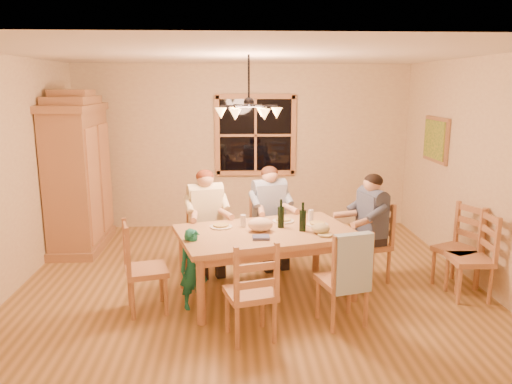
{
  "coord_description": "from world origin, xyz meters",
  "views": [
    {
      "loc": [
        -0.21,
        -5.77,
        2.37
      ],
      "look_at": [
        0.09,
        0.1,
        1.1
      ],
      "focal_mm": 35.0,
      "sensor_mm": 36.0,
      "label": 1
    }
  ],
  "objects": [
    {
      "name": "adult_slate_man",
      "position": [
        1.47,
        -0.03,
        0.84
      ],
      "size": [
        0.51,
        0.48,
        0.87
      ],
      "rotation": [
        0.0,
        0.0,
        1.84
      ],
      "color": "#414C68",
      "rests_on": "floor"
    },
    {
      "name": "plate_woman",
      "position": [
        -0.33,
        -0.24,
        0.77
      ],
      "size": [
        0.26,
        0.26,
        0.02
      ],
      "primitive_type": "cylinder",
      "color": "white",
      "rests_on": "dining_table"
    },
    {
      "name": "plate_plaid",
      "position": [
        0.41,
        -0.03,
        0.77
      ],
      "size": [
        0.26,
        0.26,
        0.02
      ],
      "primitive_type": "cylinder",
      "color": "white",
      "rests_on": "dining_table"
    },
    {
      "name": "napkin",
      "position": [
        0.1,
        -0.69,
        0.78
      ],
      "size": [
        0.21,
        0.18,
        0.03
      ],
      "primitive_type": "cube",
      "rotation": [
        0.0,
        0.0,
        0.27
      ],
      "color": "#444E7D",
      "rests_on": "dining_table"
    },
    {
      "name": "adult_woman",
      "position": [
        -0.53,
        0.36,
        0.84
      ],
      "size": [
        0.48,
        0.51,
        0.87
      ],
      "rotation": [
        0.0,
        0.0,
        3.41
      ],
      "color": "beige",
      "rests_on": "floor"
    },
    {
      "name": "armoire",
      "position": [
        -2.42,
        1.46,
        1.06
      ],
      "size": [
        0.66,
        1.4,
        2.3
      ],
      "color": "#93663F",
      "rests_on": "floor"
    },
    {
      "name": "wall_right",
      "position": [
        2.75,
        0.0,
        1.35
      ],
      "size": [
        0.02,
        5.0,
        2.7
      ],
      "primitive_type": "cube",
      "color": "#CEB392",
      "rests_on": "floor"
    },
    {
      "name": "wine_bottle_a",
      "position": [
        0.35,
        -0.27,
        0.93
      ],
      "size": [
        0.08,
        0.08,
        0.33
      ],
      "primitive_type": "cylinder",
      "color": "black",
      "rests_on": "dining_table"
    },
    {
      "name": "adult_plaid_man",
      "position": [
        0.29,
        0.59,
        0.84
      ],
      "size": [
        0.48,
        0.51,
        0.87
      ],
      "rotation": [
        0.0,
        0.0,
        3.41
      ],
      "color": "#2F4F81",
      "rests_on": "floor"
    },
    {
      "name": "ceiling",
      "position": [
        0.0,
        0.0,
        2.7
      ],
      "size": [
        5.5,
        5.0,
        0.02
      ],
      "primitive_type": "cube",
      "color": "white",
      "rests_on": "wall_back"
    },
    {
      "name": "wine_bottle_b",
      "position": [
        0.58,
        -0.42,
        0.93
      ],
      "size": [
        0.08,
        0.08,
        0.33
      ],
      "primitive_type": "cylinder",
      "color": "black",
      "rests_on": "dining_table"
    },
    {
      "name": "wall_back",
      "position": [
        0.0,
        2.5,
        1.35
      ],
      "size": [
        5.5,
        0.02,
        2.7
      ],
      "primitive_type": "cube",
      "color": "#CEB392",
      "rests_on": "floor"
    },
    {
      "name": "chair_end_left",
      "position": [
        -1.12,
        -0.75,
        0.3
      ],
      "size": [
        0.52,
        0.54,
        0.99
      ],
      "rotation": [
        0.0,
        0.0,
        -1.3
      ],
      "color": "#B47A4F",
      "rests_on": "floor"
    },
    {
      "name": "floor",
      "position": [
        0.0,
        0.0,
        0.0
      ],
      "size": [
        5.5,
        5.5,
        0.0
      ],
      "primitive_type": "plane",
      "color": "olive",
      "rests_on": "ground"
    },
    {
      "name": "wall_left",
      "position": [
        -2.75,
        0.0,
        1.35
      ],
      "size": [
        0.02,
        5.0,
        2.7
      ],
      "primitive_type": "cube",
      "color": "#CEB392",
      "rests_on": "floor"
    },
    {
      "name": "wine_glass_a",
      "position": [
        -0.08,
        -0.22,
        0.83
      ],
      "size": [
        0.06,
        0.06,
        0.14
      ],
      "primitive_type": "cylinder",
      "color": "silver",
      "rests_on": "dining_table"
    },
    {
      "name": "cloth_bundle",
      "position": [
        0.11,
        -0.4,
        0.84
      ],
      "size": [
        0.28,
        0.22,
        0.15
      ],
      "primitive_type": "ellipsoid",
      "color": "beige",
      "rests_on": "dining_table"
    },
    {
      "name": "painting",
      "position": [
        2.71,
        1.2,
        1.6
      ],
      "size": [
        0.06,
        0.78,
        0.64
      ],
      "color": "#93663F",
      "rests_on": "wall_right"
    },
    {
      "name": "plate_slate",
      "position": [
        0.79,
        -0.21,
        0.77
      ],
      "size": [
        0.26,
        0.26,
        0.02
      ],
      "primitive_type": "cylinder",
      "color": "white",
      "rests_on": "dining_table"
    },
    {
      "name": "chair_far_left",
      "position": [
        -0.53,
        0.36,
        0.3
      ],
      "size": [
        0.54,
        0.52,
        0.99
      ],
      "rotation": [
        0.0,
        0.0,
        3.41
      ],
      "color": "#B47A4F",
      "rests_on": "floor"
    },
    {
      "name": "chair_spare_front",
      "position": [
        2.45,
        -0.6,
        0.3
      ],
      "size": [
        0.44,
        0.46,
        0.99
      ],
      "rotation": [
        0.0,
        0.0,
        1.53
      ],
      "color": "#B47A4F",
      "rests_on": "floor"
    },
    {
      "name": "chair_near_left",
      "position": [
        -0.04,
        -1.4,
        0.3
      ],
      "size": [
        0.54,
        0.52,
        0.99
      ],
      "rotation": [
        0.0,
        0.0,
        0.27
      ],
      "color": "#B47A4F",
      "rests_on": "floor"
    },
    {
      "name": "dining_table",
      "position": [
        0.18,
        -0.39,
        0.66
      ],
      "size": [
        2.18,
        1.66,
        0.76
      ],
      "rotation": [
        0.0,
        0.0,
        0.27
      ],
      "color": "#B0804E",
      "rests_on": "floor"
    },
    {
      "name": "window",
      "position": [
        0.2,
        2.47,
        1.55
      ],
      "size": [
        1.3,
        0.06,
        1.3
      ],
      "color": "black",
      "rests_on": "wall_back"
    },
    {
      "name": "chair_near_right",
      "position": [
        0.89,
        -1.14,
        0.3
      ],
      "size": [
        0.54,
        0.52,
        0.99
      ],
      "rotation": [
        0.0,
        0.0,
        0.27
      ],
      "color": "#B47A4F",
      "rests_on": "floor"
    },
    {
      "name": "cap",
      "position": [
        0.77,
        -0.52,
        0.82
      ],
      "size": [
        0.2,
        0.2,
        0.11
      ],
      "primitive_type": "ellipsoid",
      "color": "tan",
      "rests_on": "dining_table"
    },
    {
      "name": "chair_far_right",
      "position": [
        0.29,
        0.59,
        0.3
      ],
      "size": [
        0.54,
        0.52,
        0.99
      ],
      "rotation": [
        0.0,
        0.0,
        3.41
      ],
      "color": "#B47A4F",
      "rests_on": "floor"
    },
    {
      "name": "child",
      "position": [
        -0.62,
        -0.7,
        0.44
      ],
      "size": [
        0.38,
        0.32,
        0.88
      ],
      "primitive_type": "imported",
      "rotation": [
        0.0,
        0.0,
        0.43
      ],
      "color": "#1B7C68",
      "rests_on": "floor"
    },
    {
      "name": "chair_spare_back",
      "position": [
        2.45,
        -0.28,
        0.3
      ],
      "size": [
        0.57,
        0.58,
        0.99
      ],
      "rotation": [
        0.0,
        0.0,
        2.0
      ],
      "color": "#B47A4F",
      "rests_on": "floor"
    },
    {
      "name": "chandelier",
      "position": [
        -0.0,
        0.0,
        2.08
      ],
      "size": [
        0.77,
        0.68,
        0.71
      ],
      "color": "black",
      "rests_on": "ceiling"
    },
    {
      "name": "wine_glass_b",
      "position": [
        0.74,
        -0.02,
        0.83
      ],
      "size": [
        0.06,
        0.06,
        0.14
      ],
      "primitive_type": "cylinder",
      "color": "silver",
      "rests_on": "dining_table"
    },
    {
      "name": "towel",
      "position": [
        0.94,
        -1.32,
        0.7
      ],
      "size": [
        0.39,
        0.2,
        0.58
      ],
      "primitive_type": "cube",
      "rotation": [
        0.0,
        0.0,
        0.27
      ],
      "color": "#A8CCE4",
      "rests_on": "chair_near_right"
    },
    {
      "name": "chair_end_right",
      "position": [
        1.47,
        -0.03,
        0.3
      ],
      "size": [
        0.52,
        0.54,
        0.99
      ],
      "rotation": [
        0.0,
        0.0,
        1.84
      ],
      "color": "#B47A4F",
      "rests_on": "floor"
    }
  ]
}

